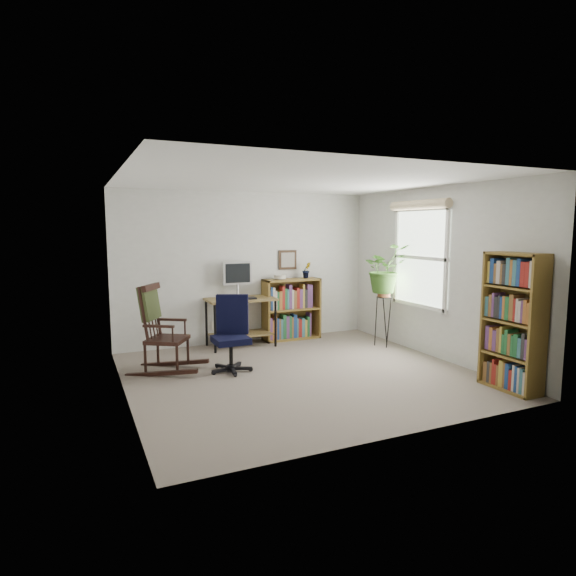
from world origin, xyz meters
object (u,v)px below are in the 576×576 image
office_chair (231,334)px  desk (241,322)px  rocking_chair (167,327)px  tall_bookshelf (513,322)px  low_bookshelf (292,309)px

office_chair → desk: bearing=90.6°
rocking_chair → tall_bookshelf: bearing=-92.0°
rocking_chair → low_bookshelf: (2.21, 1.00, -0.07)m
low_bookshelf → desk: bearing=-172.6°
rocking_chair → low_bookshelf: rocking_chair is taller
low_bookshelf → office_chair: bearing=-137.5°
office_chair → low_bookshelf: bearing=67.1°
low_bookshelf → tall_bookshelf: (1.22, -3.32, 0.28)m
desk → low_bookshelf: size_ratio=1.04×
rocking_chair → low_bookshelf: 2.43m
rocking_chair → office_chair: bearing=-83.2°
office_chair → low_bookshelf: 2.00m
desk → tall_bookshelf: size_ratio=0.67×
low_bookshelf → rocking_chair: bearing=-155.6°
rocking_chair → low_bookshelf: size_ratio=1.14×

